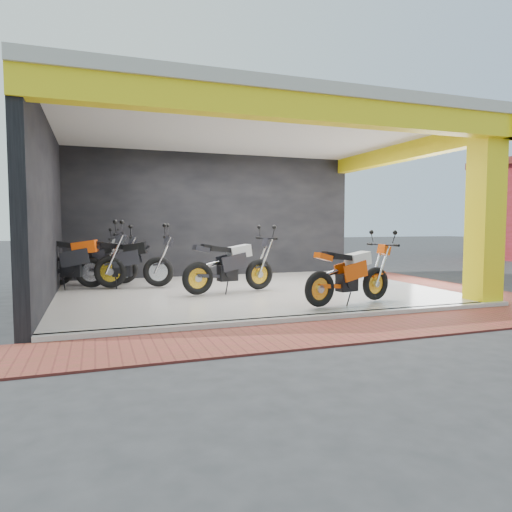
{
  "coord_description": "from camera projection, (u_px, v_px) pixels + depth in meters",
  "views": [
    {
      "loc": [
        -3.2,
        -7.45,
        1.54
      ],
      "look_at": [
        -0.16,
        1.16,
        0.9
      ],
      "focal_mm": 32.0,
      "sensor_mm": 36.0,
      "label": 1
    }
  ],
  "objects": [
    {
      "name": "paver_front",
      "position": [
        336.0,
        331.0,
        6.48
      ],
      "size": [
        9.0,
        1.4,
        0.03
      ],
      "primitive_type": "cube",
      "color": "#943730",
      "rests_on": "ground"
    },
    {
      "name": "ground",
      "position": [
        286.0,
        310.0,
        8.18
      ],
      "size": [
        80.0,
        80.0,
        0.0
      ],
      "primitive_type": "plane",
      "color": "#2D2D30",
      "rests_on": "ground"
    },
    {
      "name": "moto_row_c",
      "position": [
        110.0,
        256.0,
        10.07
      ],
      "size": [
        2.55,
        1.48,
        1.47
      ],
      "primitive_type": null,
      "rotation": [
        0.0,
        0.0,
        -0.26
      ],
      "color": "black",
      "rests_on": "showroom_floor"
    },
    {
      "name": "header_beam_right",
      "position": [
        405.0,
        152.0,
        11.16
      ],
      "size": [
        0.3,
        6.4,
        0.4
      ],
      "primitive_type": "cube",
      "color": "yellow",
      "rests_on": "corner_column"
    },
    {
      "name": "moto_row_e",
      "position": [
        108.0,
        255.0,
        11.7
      ],
      "size": [
        2.24,
        1.49,
        1.29
      ],
      "primitive_type": null,
      "rotation": [
        0.0,
        0.0,
        -0.37
      ],
      "color": "#9C9FA4",
      "rests_on": "showroom_floor"
    },
    {
      "name": "moto_hero",
      "position": [
        376.0,
        267.0,
        8.48
      ],
      "size": [
        2.2,
        1.2,
        1.27
      ],
      "primitive_type": null,
      "rotation": [
        0.0,
        0.0,
        0.22
      ],
      "color": "#D94809",
      "rests_on": "showroom_floor"
    },
    {
      "name": "corner_column",
      "position": [
        485.0,
        213.0,
        8.59
      ],
      "size": [
        0.5,
        0.5,
        3.5
      ],
      "primitive_type": "cube",
      "color": "yellow",
      "rests_on": "ground"
    },
    {
      "name": "moto_row_d",
      "position": [
        123.0,
        256.0,
        10.85
      ],
      "size": [
        2.31,
        1.05,
        1.37
      ],
      "primitive_type": null,
      "rotation": [
        0.0,
        0.0,
        -0.1
      ],
      "color": "black",
      "rests_on": "showroom_floor"
    },
    {
      "name": "paver_right",
      "position": [
        428.0,
        284.0,
        11.65
      ],
      "size": [
        1.4,
        7.0,
        0.03
      ],
      "primitive_type": "cube",
      "color": "#943730",
      "rests_on": "ground"
    },
    {
      "name": "left_wall",
      "position": [
        44.0,
        213.0,
        8.58
      ],
      "size": [
        0.2,
        6.2,
        3.5
      ],
      "primitive_type": "cube",
      "color": "black",
      "rests_on": "ground"
    },
    {
      "name": "floor_kerb",
      "position": [
        312.0,
        318.0,
        7.21
      ],
      "size": [
        8.0,
        0.2,
        0.1
      ],
      "primitive_type": "cube",
      "color": "white",
      "rests_on": "ground"
    },
    {
      "name": "moto_row_a",
      "position": [
        259.0,
        259.0,
        9.84
      ],
      "size": [
        2.35,
        1.25,
        1.36
      ],
      "primitive_type": null,
      "rotation": [
        0.0,
        0.0,
        0.2
      ],
      "color": "black",
      "rests_on": "showroom_floor"
    },
    {
      "name": "showroom_ceiling",
      "position": [
        250.0,
        128.0,
        9.81
      ],
      "size": [
        8.4,
        6.4,
        0.2
      ],
      "primitive_type": "cube",
      "color": "beige",
      "rests_on": "corner_column"
    },
    {
      "name": "back_wall",
      "position": [
        215.0,
        217.0,
        12.85
      ],
      "size": [
        8.2,
        0.2,
        3.5
      ],
      "primitive_type": "cube",
      "color": "black",
      "rests_on": "ground"
    },
    {
      "name": "showroom_floor",
      "position": [
        250.0,
        292.0,
        10.06
      ],
      "size": [
        8.0,
        6.0,
        0.1
      ],
      "primitive_type": "cube",
      "color": "white",
      "rests_on": "ground"
    },
    {
      "name": "header_beam_front",
      "position": [
        313.0,
        109.0,
        7.01
      ],
      "size": [
        8.4,
        0.3,
        0.4
      ],
      "primitive_type": "cube",
      "color": "yellow",
      "rests_on": "corner_column"
    },
    {
      "name": "moto_row_b",
      "position": [
        158.0,
        257.0,
        10.27
      ],
      "size": [
        2.42,
        1.39,
        1.4
      ],
      "primitive_type": null,
      "rotation": [
        0.0,
        0.0,
        -0.25
      ],
      "color": "black",
      "rests_on": "showroom_floor"
    }
  ]
}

